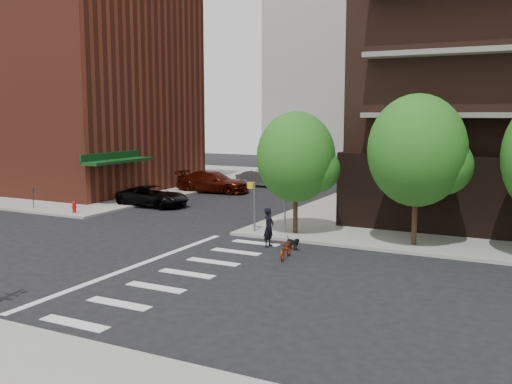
% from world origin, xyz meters
% --- Properties ---
extents(ground, '(120.00, 120.00, 0.00)m').
position_xyz_m(ground, '(0.00, 0.00, 0.00)').
color(ground, black).
rests_on(ground, ground).
extents(sidewalk_nw, '(31.00, 33.00, 0.15)m').
position_xyz_m(sidewalk_nw, '(-24.50, 23.50, 0.07)').
color(sidewalk_nw, gray).
rests_on(sidewalk_nw, ground).
extents(crosswalk, '(3.85, 13.00, 0.01)m').
position_xyz_m(crosswalk, '(2.21, -0.00, 0.01)').
color(crosswalk, silver).
rests_on(crosswalk, ground).
extents(midrise_nw, '(21.40, 15.50, 20.00)m').
position_xyz_m(midrise_nw, '(-22.00, 18.00, 10.15)').
color(midrise_nw, maroon).
rests_on(midrise_nw, sidewalk_nw).
extents(tree_a, '(4.00, 4.00, 5.90)m').
position_xyz_m(tree_a, '(4.00, 8.50, 4.04)').
color(tree_a, '#301E11').
rests_on(tree_a, sidewalk_ne).
extents(tree_b, '(4.50, 4.50, 6.65)m').
position_xyz_m(tree_b, '(10.00, 8.50, 4.54)').
color(tree_b, '#301E11').
rests_on(tree_b, sidewalk_ne).
extents(pedestrian_signal, '(2.18, 0.67, 2.60)m').
position_xyz_m(pedestrian_signal, '(2.32, 7.92, 1.85)').
color(pedestrian_signal, slate).
rests_on(pedestrian_signal, sidewalk_ne).
extents(fire_hydrant, '(0.24, 0.24, 0.73)m').
position_xyz_m(fire_hydrant, '(-10.50, 7.80, 0.55)').
color(fire_hydrant, '#A50C0C').
rests_on(fire_hydrant, sidewalk_nw).
extents(parking_meter, '(0.10, 0.08, 1.32)m').
position_xyz_m(parking_meter, '(-14.00, 7.80, 0.96)').
color(parking_meter, black).
rests_on(parking_meter, sidewalk_nw).
extents(parked_car_black, '(2.34, 5.04, 1.40)m').
position_xyz_m(parked_car_black, '(-8.20, 12.69, 0.70)').
color(parked_car_black, black).
rests_on(parked_car_black, ground).
extents(parked_car_maroon, '(2.98, 6.09, 1.70)m').
position_xyz_m(parked_car_maroon, '(-8.20, 20.54, 0.85)').
color(parked_car_maroon, '#470F06').
rests_on(parked_car_maroon, ground).
extents(parked_car_silver, '(1.59, 4.36, 1.43)m').
position_xyz_m(parked_car_silver, '(-6.44, 25.59, 0.71)').
color(parked_car_silver, gray).
rests_on(parked_car_silver, ground).
extents(scooter, '(0.87, 1.74, 0.87)m').
position_xyz_m(scooter, '(5.50, 3.94, 0.44)').
color(scooter, '#9B240D').
rests_on(scooter, ground).
extents(dog_walker, '(0.68, 0.46, 1.85)m').
position_xyz_m(dog_walker, '(3.87, 5.61, 0.93)').
color(dog_walker, black).
rests_on(dog_walker, ground).
extents(dog, '(0.66, 0.39, 0.55)m').
position_xyz_m(dog, '(5.15, 5.54, 0.35)').
color(dog, black).
rests_on(dog, ground).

